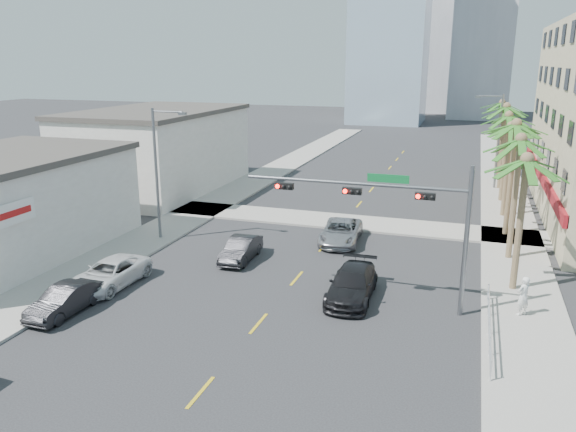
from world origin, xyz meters
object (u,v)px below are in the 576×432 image
object	(u,v)px
car_parked_far	(110,274)
car_lane_center	(341,232)
car_lane_left	(241,249)
car_parked_mid	(65,300)
pedestrian	(523,296)
traffic_signal_mast	(399,210)
car_lane_right	(352,284)

from	to	relation	value
car_parked_far	car_lane_center	bearing A→B (deg)	50.20
car_lane_center	car_parked_far	bearing A→B (deg)	-136.20
car_lane_left	car_lane_center	world-z (taller)	car_lane_center
car_parked_mid	car_lane_center	distance (m)	18.32
car_lane_center	pedestrian	xyz separation A→B (m)	(10.96, -8.63, 0.37)
car_lane_center	pedestrian	bearing A→B (deg)	-42.74
traffic_signal_mast	pedestrian	bearing A→B (deg)	6.16
traffic_signal_mast	car_lane_right	xyz separation A→B (m)	(-2.22, 0.33, -4.27)
car_parked_far	car_lane_left	world-z (taller)	car_parked_far
car_parked_mid	car_lane_center	xyz separation A→B (m)	(10.27, 15.17, 0.05)
car_parked_mid	car_lane_left	size ratio (longest dim) A/B	0.99
car_parked_far	car_lane_left	bearing A→B (deg)	51.70
car_lane_left	car_lane_right	size ratio (longest dim) A/B	0.79
car_parked_mid	car_lane_right	xyz separation A→B (m)	(12.96, 6.22, 0.09)
traffic_signal_mast	car_lane_left	size ratio (longest dim) A/B	2.58
car_lane_center	car_lane_right	xyz separation A→B (m)	(2.70, -8.95, 0.03)
pedestrian	car_parked_mid	bearing A→B (deg)	-26.59
car_lane_center	pedestrian	world-z (taller)	pedestrian
car_parked_far	pedestrian	size ratio (longest dim) A/B	2.68
traffic_signal_mast	car_parked_mid	size ratio (longest dim) A/B	2.61
car_parked_mid	pedestrian	distance (m)	22.21
car_lane_left	pedestrian	size ratio (longest dim) A/B	2.20
car_parked_mid	pedestrian	xyz separation A→B (m)	(21.22, 6.55, 0.43)
car_parked_far	car_lane_right	distance (m)	13.22
car_lane_left	car_lane_right	xyz separation A→B (m)	(7.77, -3.57, 0.08)
car_lane_right	pedestrian	world-z (taller)	pedestrian
car_parked_far	pedestrian	bearing A→B (deg)	9.67
traffic_signal_mast	car_parked_mid	bearing A→B (deg)	-158.78
car_parked_mid	car_lane_right	world-z (taller)	car_lane_right
traffic_signal_mast	car_lane_center	size ratio (longest dim) A/B	2.05
traffic_signal_mast	car_parked_mid	distance (m)	16.86
pedestrian	car_lane_right	bearing A→B (deg)	-41.48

